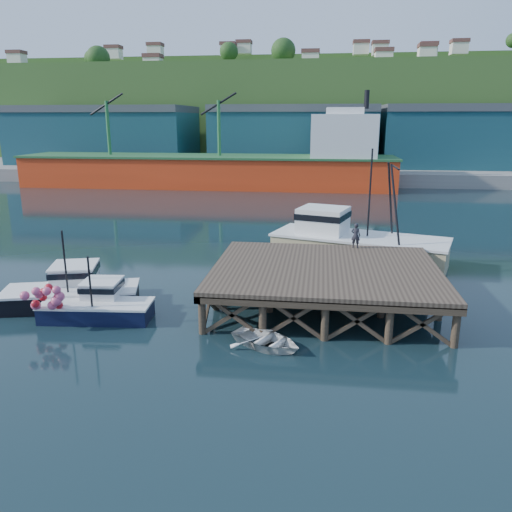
% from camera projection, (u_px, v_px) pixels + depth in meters
% --- Properties ---
extents(ground, '(300.00, 300.00, 0.00)m').
position_uv_depth(ground, '(226.00, 299.00, 28.01)').
color(ground, black).
rests_on(ground, ground).
extents(wharf, '(12.00, 10.00, 2.62)m').
position_uv_depth(wharf, '(325.00, 271.00, 26.64)').
color(wharf, brown).
rests_on(wharf, ground).
extents(far_quay, '(160.00, 40.00, 2.00)m').
position_uv_depth(far_quay, '(295.00, 168.00, 94.71)').
color(far_quay, gray).
rests_on(far_quay, ground).
extents(warehouse_left, '(32.00, 16.00, 9.00)m').
position_uv_depth(warehouse_left, '(106.00, 138.00, 92.84)').
color(warehouse_left, '#184A50').
rests_on(warehouse_left, far_quay).
extents(warehouse_mid, '(28.00, 16.00, 9.00)m').
position_uv_depth(warehouse_mid, '(294.00, 139.00, 88.48)').
color(warehouse_mid, '#184A50').
rests_on(warehouse_mid, far_quay).
extents(warehouse_right, '(30.00, 16.00, 9.00)m').
position_uv_depth(warehouse_right, '(470.00, 140.00, 84.74)').
color(warehouse_right, '#184A50').
rests_on(warehouse_right, far_quay).
extents(cargo_ship, '(55.50, 10.00, 13.75)m').
position_uv_depth(cargo_ship, '(230.00, 165.00, 74.11)').
color(cargo_ship, red).
rests_on(cargo_ship, ground).
extents(hillside, '(220.00, 50.00, 22.00)m').
position_uv_depth(hillside, '(302.00, 115.00, 120.77)').
color(hillside, '#2D511E').
rests_on(hillside, ground).
extents(boat_navy, '(5.67, 3.21, 3.45)m').
position_uv_depth(boat_navy, '(98.00, 305.00, 25.25)').
color(boat_navy, black).
rests_on(boat_navy, ground).
extents(boat_black, '(7.45, 6.18, 4.34)m').
position_uv_depth(boat_black, '(72.00, 290.00, 27.08)').
color(boat_black, black).
rests_on(boat_black, ground).
extents(trawler, '(12.56, 7.58, 7.93)m').
position_uv_depth(trawler, '(355.00, 241.00, 34.46)').
color(trawler, '#CCB984').
rests_on(trawler, ground).
extents(dinghy, '(4.10, 3.73, 0.69)m').
position_uv_depth(dinghy, '(267.00, 340.00, 22.00)').
color(dinghy, silver).
rests_on(dinghy, ground).
extents(dockworker, '(0.63, 0.49, 1.54)m').
position_uv_depth(dockworker, '(356.00, 236.00, 30.55)').
color(dockworker, black).
rests_on(dockworker, wharf).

